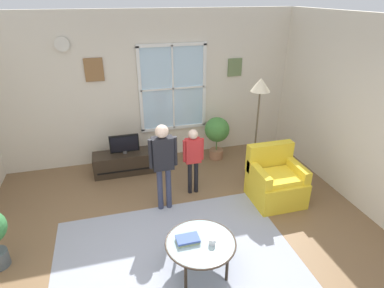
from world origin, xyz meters
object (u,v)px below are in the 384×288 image
object	(u,v)px
remote_near_books	(196,239)
potted_plant_by_window	(217,132)
floor_lamp	(260,95)
television	(124,144)
armchair	(275,181)
person_black_shirt	(163,158)
coffee_table	(201,243)
cup	(212,241)
book_stack	(188,240)
remote_near_cup	(194,237)
person_red_shirt	(193,154)
tv_stand	(126,162)

from	to	relation	value
remote_near_books	potted_plant_by_window	bearing A→B (deg)	65.90
floor_lamp	television	bearing A→B (deg)	161.97
remote_near_books	floor_lamp	world-z (taller)	floor_lamp
armchair	person_black_shirt	distance (m)	1.83
coffee_table	television	bearing A→B (deg)	104.17
armchair	floor_lamp	size ratio (longest dim) A/B	0.49
cup	potted_plant_by_window	bearing A→B (deg)	69.60
book_stack	person_black_shirt	distance (m)	1.33
remote_near_cup	book_stack	bearing A→B (deg)	-154.11
armchair	person_black_shirt	size ratio (longest dim) A/B	0.63
cup	remote_near_books	distance (m)	0.19
coffee_table	remote_near_books	bearing A→B (deg)	127.98
remote_near_cup	floor_lamp	world-z (taller)	floor_lamp
potted_plant_by_window	floor_lamp	world-z (taller)	floor_lamp
person_black_shirt	cup	bearing A→B (deg)	-77.73
coffee_table	cup	world-z (taller)	cup
remote_near_books	person_black_shirt	bearing A→B (deg)	96.33
cup	person_red_shirt	xyz separation A→B (m)	(0.23, 1.67, 0.25)
person_red_shirt	floor_lamp	xyz separation A→B (m)	(1.20, 0.26, 0.79)
television	coffee_table	xyz separation A→B (m)	(0.65, -2.58, -0.18)
television	remote_near_books	bearing A→B (deg)	-76.35
book_stack	person_black_shirt	xyz separation A→B (m)	(-0.04, 1.26, 0.42)
remote_near_cup	floor_lamp	bearing A→B (deg)	47.68
remote_near_books	person_red_shirt	xyz separation A→B (m)	(0.39, 1.56, 0.28)
book_stack	cup	size ratio (longest dim) A/B	3.02
tv_stand	remote_near_cup	world-z (taller)	remote_near_cup
coffee_table	person_red_shirt	size ratio (longest dim) A/B	0.74
television	book_stack	xyz separation A→B (m)	(0.51, -2.53, -0.13)
coffee_table	remote_near_cup	size ratio (longest dim) A/B	5.94
remote_near_cup	floor_lamp	size ratio (longest dim) A/B	0.08
television	book_stack	size ratio (longest dim) A/B	1.97
coffee_table	floor_lamp	xyz separation A→B (m)	(1.56, 1.86, 1.11)
tv_stand	person_red_shirt	xyz separation A→B (m)	(1.01, -0.98, 0.51)
person_black_shirt	remote_near_books	bearing A→B (deg)	-83.67
person_red_shirt	coffee_table	bearing A→B (deg)	-102.48
armchair	coffee_table	bearing A→B (deg)	-145.24
cup	person_red_shirt	bearing A→B (deg)	82.00
floor_lamp	person_black_shirt	bearing A→B (deg)	-162.30
person_red_shirt	potted_plant_by_window	world-z (taller)	person_red_shirt
armchair	floor_lamp	xyz separation A→B (m)	(-0.00, 0.78, 1.18)
tv_stand	television	size ratio (longest dim) A/B	2.23
tv_stand	armchair	distance (m)	2.68
book_stack	floor_lamp	size ratio (longest dim) A/B	0.15
tv_stand	remote_near_books	xyz separation A→B (m)	(0.62, -2.54, 0.23)
tv_stand	coffee_table	world-z (taller)	coffee_table
coffee_table	remote_near_books	world-z (taller)	remote_near_books
tv_stand	person_red_shirt	world-z (taller)	person_red_shirt
remote_near_cup	person_red_shirt	world-z (taller)	person_red_shirt
coffee_table	floor_lamp	size ratio (longest dim) A/B	0.46
remote_near_books	remote_near_cup	world-z (taller)	same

